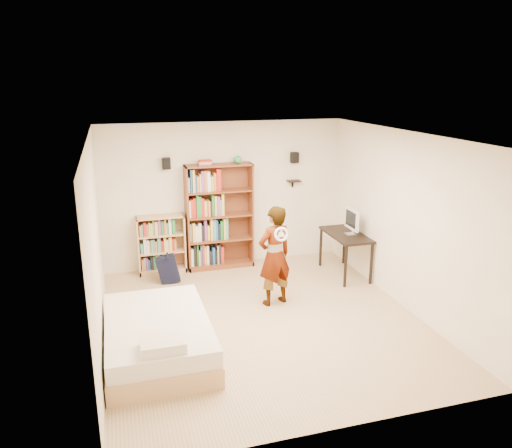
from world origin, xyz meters
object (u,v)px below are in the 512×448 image
(tall_bookshelf, at_px, (220,217))
(person, at_px, (275,256))
(low_bookshelf, at_px, (161,244))
(daybed, at_px, (158,332))
(computer_desk, at_px, (345,254))

(tall_bookshelf, distance_m, person, 1.89)
(tall_bookshelf, distance_m, low_bookshelf, 1.17)
(low_bookshelf, distance_m, daybed, 2.87)
(tall_bookshelf, bearing_deg, computer_desk, -26.06)
(low_bookshelf, relative_size, daybed, 0.53)
(tall_bookshelf, xyz_separation_m, person, (0.48, -1.82, -0.18))
(computer_desk, relative_size, person, 0.72)
(computer_desk, distance_m, person, 1.84)
(daybed, relative_size, person, 1.27)
(computer_desk, xyz_separation_m, daybed, (-3.52, -1.80, -0.09))
(computer_desk, distance_m, daybed, 3.95)
(computer_desk, xyz_separation_m, person, (-1.60, -0.80, 0.41))
(low_bookshelf, distance_m, computer_desk, 3.33)
(tall_bookshelf, relative_size, low_bookshelf, 1.82)
(tall_bookshelf, xyz_separation_m, low_bookshelf, (-1.08, 0.02, -0.44))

